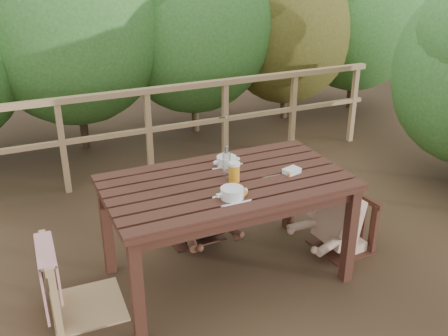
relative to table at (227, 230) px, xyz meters
name	(u,v)px	position (x,y,z in m)	size (l,w,h in m)	color
ground	(227,275)	(0.00, 0.00, -0.41)	(60.00, 60.00, 0.00)	#4A3421
table	(227,230)	(0.00, 0.00, 0.00)	(1.76, 0.99, 0.81)	#361B14
chair_left	(80,245)	(-1.06, 0.06, 0.11)	(0.52, 0.52, 1.04)	tan
chair_far	(191,188)	(-0.03, 0.67, 0.06)	(0.46, 0.46, 0.93)	#361B14
chair_right	(345,203)	(1.05, -0.05, 0.03)	(0.43, 0.43, 0.87)	#361B14
woman	(190,173)	(-0.03, 0.69, 0.19)	(0.48, 0.59, 1.19)	black
diner_right	(350,187)	(1.08, -0.05, 0.17)	(0.46, 0.57, 1.15)	beige
railing	(149,134)	(0.00, 2.00, 0.10)	(5.60, 0.10, 1.01)	tan
soup_near	(232,194)	(-0.09, -0.27, 0.45)	(0.27, 0.27, 0.09)	white
soup_far	(227,162)	(0.11, 0.24, 0.45)	(0.26, 0.26, 0.09)	silver
bread_roll	(239,193)	(-0.03, -0.26, 0.44)	(0.13, 0.10, 0.07)	#A96926
beer_glass	(234,173)	(0.04, -0.05, 0.49)	(0.08, 0.08, 0.16)	#C38D19
bottle	(227,163)	(0.02, 0.05, 0.53)	(0.06, 0.06, 0.25)	silver
butter_tub	(292,172)	(0.48, -0.10, 0.43)	(0.12, 0.09, 0.05)	white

